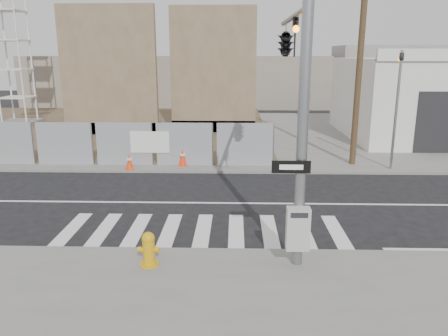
{
  "coord_description": "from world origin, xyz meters",
  "views": [
    {
      "loc": [
        0.96,
        -14.73,
        5.13
      ],
      "look_at": [
        0.58,
        -0.4,
        1.4
      ],
      "focal_mm": 35.0,
      "sensor_mm": 36.0,
      "label": 1
    }
  ],
  "objects_px": {
    "fire_hydrant": "(149,249)",
    "traffic_cone_d": "(183,157)",
    "auto_shop": "(445,98)",
    "signal_pole": "(290,67)",
    "traffic_cone_c": "(129,162)"
  },
  "relations": [
    {
      "from": "fire_hydrant",
      "to": "traffic_cone_c",
      "type": "relative_size",
      "value": 1.2
    },
    {
      "from": "traffic_cone_c",
      "to": "fire_hydrant",
      "type": "bearing_deg",
      "value": -73.82
    },
    {
      "from": "fire_hydrant",
      "to": "traffic_cone_c",
      "type": "bearing_deg",
      "value": 127.04
    },
    {
      "from": "signal_pole",
      "to": "traffic_cone_d",
      "type": "bearing_deg",
      "value": 119.66
    },
    {
      "from": "fire_hydrant",
      "to": "traffic_cone_d",
      "type": "bearing_deg",
      "value": 112.95
    },
    {
      "from": "fire_hydrant",
      "to": "traffic_cone_c",
      "type": "distance_m",
      "value": 9.6
    },
    {
      "from": "signal_pole",
      "to": "auto_shop",
      "type": "bearing_deg",
      "value": 52.54
    },
    {
      "from": "signal_pole",
      "to": "traffic_cone_d",
      "type": "xyz_separation_m",
      "value": [
        -3.99,
        7.01,
        -4.27
      ]
    },
    {
      "from": "fire_hydrant",
      "to": "auto_shop",
      "type": "bearing_deg",
      "value": 70.75
    },
    {
      "from": "signal_pole",
      "to": "traffic_cone_d",
      "type": "height_order",
      "value": "signal_pole"
    },
    {
      "from": "auto_shop",
      "to": "fire_hydrant",
      "type": "distance_m",
      "value": 23.58
    },
    {
      "from": "auto_shop",
      "to": "traffic_cone_c",
      "type": "xyz_separation_m",
      "value": [
        -17.81,
        -8.75,
        -2.06
      ]
    },
    {
      "from": "fire_hydrant",
      "to": "traffic_cone_d",
      "type": "xyz_separation_m",
      "value": [
        -0.36,
        9.97,
        -0.04
      ]
    },
    {
      "from": "signal_pole",
      "to": "fire_hydrant",
      "type": "relative_size",
      "value": 8.11
    },
    {
      "from": "auto_shop",
      "to": "traffic_cone_d",
      "type": "distance_m",
      "value": 17.56
    }
  ]
}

